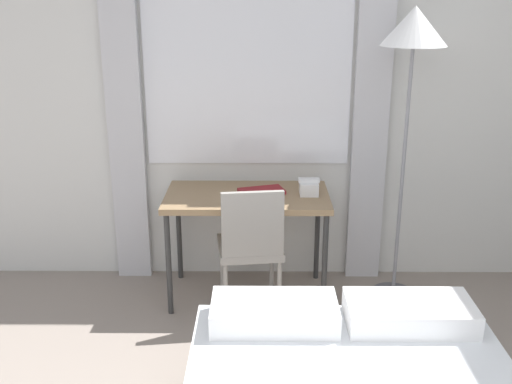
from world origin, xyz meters
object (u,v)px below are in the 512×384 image
object	(u,v)px
desk	(247,204)
telephone	(309,187)
standing_lamp	(413,49)
book	(262,191)
desk_chair	(251,242)

from	to	relation	value
desk	telephone	distance (m)	0.42
telephone	desk	bearing A→B (deg)	-178.73
standing_lamp	book	xyz separation A→B (m)	(-0.91, 0.05, -0.92)
book	desk_chair	bearing A→B (deg)	-103.83
desk_chair	telephone	bearing A→B (deg)	27.03
desk_chair	standing_lamp	xyz separation A→B (m)	(0.98, 0.23, 1.18)
desk	desk_chair	xyz separation A→B (m)	(0.03, -0.25, -0.17)
desk_chair	standing_lamp	bearing A→B (deg)	6.24
desk	book	distance (m)	0.13
desk_chair	telephone	distance (m)	0.54
desk	telephone	size ratio (longest dim) A/B	7.25
desk_chair	desk	bearing A→B (deg)	89.23
desk_chair	book	distance (m)	0.38
desk_chair	standing_lamp	size ratio (longest dim) A/B	0.45
desk	standing_lamp	world-z (taller)	standing_lamp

